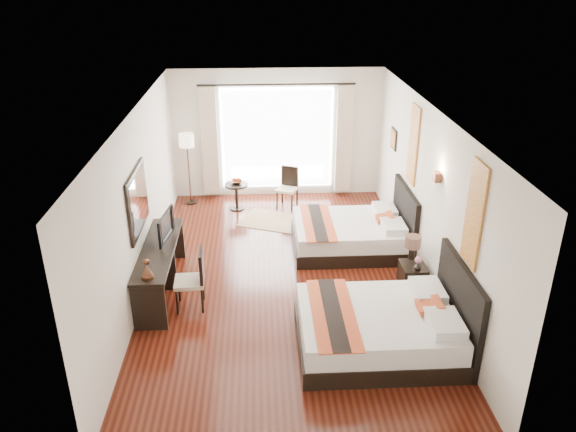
{
  "coord_description": "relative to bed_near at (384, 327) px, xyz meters",
  "views": [
    {
      "loc": [
        -0.4,
        -8.03,
        4.77
      ],
      "look_at": [
        0.04,
        0.14,
        1.07
      ],
      "focal_mm": 35.0,
      "sensor_mm": 36.0,
      "label": 1
    }
  ],
  "objects": [
    {
      "name": "console_desk",
      "position": [
        -3.21,
        1.64,
        0.06
      ],
      "size": [
        0.5,
        2.2,
        0.76
      ],
      "primitive_type": "cube",
      "color": "black",
      "rests_on": "floor"
    },
    {
      "name": "bed_near",
      "position": [
        0.0,
        0.0,
        0.0
      ],
      "size": [
        2.17,
        1.69,
        1.23
      ],
      "color": "black",
      "rests_on": "floor"
    },
    {
      "name": "art_panel_far",
      "position": [
        1.01,
        2.91,
        1.63
      ],
      "size": [
        0.03,
        0.5,
        1.35
      ],
      "primitive_type": "cube",
      "color": "maroon",
      "rests_on": "wall_headboard"
    },
    {
      "name": "wall_entry",
      "position": [
        -1.22,
        -1.87,
        1.08
      ],
      "size": [
        4.5,
        0.01,
        2.8
      ],
      "primitive_type": "cube",
      "color": "silver",
      "rests_on": "floor"
    },
    {
      "name": "nightstand",
      "position": [
        0.76,
        1.41,
        -0.09
      ],
      "size": [
        0.38,
        0.47,
        0.45
      ],
      "primitive_type": "cube",
      "color": "black",
      "rests_on": "floor"
    },
    {
      "name": "mirror_frame",
      "position": [
        -3.44,
        1.64,
        1.23
      ],
      "size": [
        0.04,
        1.25,
        0.95
      ],
      "primitive_type": "cube",
      "color": "black",
      "rests_on": "wall_desk"
    },
    {
      "name": "bronze_figurine",
      "position": [
        -3.21,
        0.73,
        0.57
      ],
      "size": [
        0.22,
        0.22,
        0.26
      ],
      "primitive_type": null,
      "rotation": [
        0.0,
        0.0,
        0.29
      ],
      "color": "#4F2C1C",
      "rests_on": "console_desk"
    },
    {
      "name": "drape_right",
      "position": [
        0.23,
        5.51,
        0.96
      ],
      "size": [
        0.35,
        0.14,
        2.35
      ],
      "primitive_type": "cube",
      "color": "beige",
      "rests_on": "floor"
    },
    {
      "name": "window_chair",
      "position": [
        -1.03,
        4.91,
        -0.06
      ],
      "size": [
        0.52,
        0.52,
        0.86
      ],
      "rotation": [
        0.0,
        0.0,
        -1.97
      ],
      "color": "beige",
      "rests_on": "floor"
    },
    {
      "name": "wall_sconce",
      "position": [
        0.97,
        1.41,
        1.6
      ],
      "size": [
        0.1,
        0.14,
        0.14
      ],
      "primitive_type": "cube",
      "color": "#4F2C1C",
      "rests_on": "wall_headboard"
    },
    {
      "name": "vase",
      "position": [
        0.78,
        1.26,
        0.24
      ],
      "size": [
        0.13,
        0.13,
        0.12
      ],
      "primitive_type": "imported",
      "rotation": [
        0.0,
        0.0,
        0.11
      ],
      "color": "black",
      "rests_on": "nightstand"
    },
    {
      "name": "floor_lamp",
      "position": [
        -3.12,
        5.21,
        0.99
      ],
      "size": [
        0.31,
        0.31,
        1.55
      ],
      "color": "black",
      "rests_on": "floor"
    },
    {
      "name": "art_panel_near",
      "position": [
        1.01,
        0.0,
        1.63
      ],
      "size": [
        0.03,
        0.5,
        1.35
      ],
      "primitive_type": "cube",
      "color": "maroon",
      "rests_on": "wall_headboard"
    },
    {
      "name": "wall_desk",
      "position": [
        -3.47,
        1.88,
        1.08
      ],
      "size": [
        0.01,
        7.5,
        2.8
      ],
      "primitive_type": "cube",
      "color": "silver",
      "rests_on": "floor"
    },
    {
      "name": "floor",
      "position": [
        -1.22,
        1.88,
        -0.32
      ],
      "size": [
        4.5,
        7.5,
        0.01
      ],
      "primitive_type": "cube",
      "color": "#350F09",
      "rests_on": "ground"
    },
    {
      "name": "wall_window",
      "position": [
        -1.22,
        5.62,
        1.08
      ],
      "size": [
        4.5,
        0.01,
        2.8
      ],
      "primitive_type": "cube",
      "color": "silver",
      "rests_on": "floor"
    },
    {
      "name": "window_glass",
      "position": [
        -1.22,
        5.61,
        0.98
      ],
      "size": [
        2.4,
        0.02,
        2.2
      ],
      "primitive_type": "cube",
      "color": "white",
      "rests_on": "wall_window"
    },
    {
      "name": "drape_left",
      "position": [
        -2.67,
        5.51,
        0.96
      ],
      "size": [
        0.35,
        0.14,
        2.35
      ],
      "primitive_type": "cube",
      "color": "beige",
      "rests_on": "floor"
    },
    {
      "name": "fruit_bowl",
      "position": [
        -2.1,
        4.85,
        0.28
      ],
      "size": [
        0.26,
        0.26,
        0.06
      ],
      "primitive_type": "imported",
      "rotation": [
        0.0,
        0.0,
        0.09
      ],
      "color": "#482919",
      "rests_on": "side_table"
    },
    {
      "name": "television",
      "position": [
        -3.19,
        1.97,
        0.66
      ],
      "size": [
        0.2,
        0.77,
        0.44
      ],
      "primitive_type": "imported",
      "rotation": [
        0.0,
        0.0,
        1.43
      ],
      "color": "black",
      "rests_on": "console_desk"
    },
    {
      "name": "bed_far",
      "position": [
        0.06,
        2.91,
        -0.02
      ],
      "size": [
        2.05,
        1.59,
        1.15
      ],
      "color": "black",
      "rests_on": "floor"
    },
    {
      "name": "sheer_curtain",
      "position": [
        -1.22,
        5.55,
        0.98
      ],
      "size": [
        2.3,
        0.02,
        2.1
      ],
      "primitive_type": "cube",
      "color": "white",
      "rests_on": "wall_window"
    },
    {
      "name": "wall_headboard",
      "position": [
        1.02,
        1.88,
        1.08
      ],
      "size": [
        0.01,
        7.5,
        2.8
      ],
      "primitive_type": "cube",
      "color": "silver",
      "rests_on": "floor"
    },
    {
      "name": "desk_chair",
      "position": [
        -2.68,
        1.13,
        -0.03
      ],
      "size": [
        0.46,
        0.46,
        0.94
      ],
      "rotation": [
        0.0,
        0.0,
        3.19
      ],
      "color": "beige",
      "rests_on": "floor"
    },
    {
      "name": "mirror_glass",
      "position": [
        -3.42,
        1.64,
        1.23
      ],
      "size": [
        0.01,
        1.12,
        0.82
      ],
      "primitive_type": "cube",
      "color": "white",
      "rests_on": "mirror_frame"
    },
    {
      "name": "side_table",
      "position": [
        -2.11,
        4.82,
        -0.03
      ],
      "size": [
        0.49,
        0.49,
        0.57
      ],
      "primitive_type": "cylinder",
      "color": "black",
      "rests_on": "floor"
    },
    {
      "name": "ceiling",
      "position": [
        -1.22,
        1.88,
        2.47
      ],
      "size": [
        4.5,
        7.5,
        0.02
      ],
      "primitive_type": "cube",
      "color": "white",
      "rests_on": "wall_headboard"
    },
    {
      "name": "table_lamp",
      "position": [
        0.75,
        1.54,
        0.45
      ],
      "size": [
        0.25,
        0.25,
        0.39
      ],
      "color": "black",
      "rests_on": "nightstand"
    },
    {
      "name": "jute_rug",
      "position": [
        -1.3,
        4.14,
        -0.31
      ],
      "size": [
        1.6,
        1.36,
        0.01
      ],
      "primitive_type": "cube",
      "rotation": [
        0.0,
        0.0,
        -0.38
      ],
      "color": "#A08060",
      "rests_on": "floor"
    }
  ]
}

